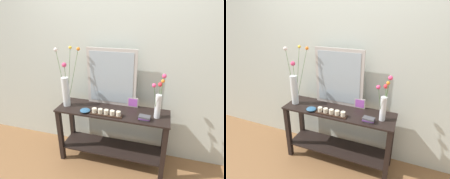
% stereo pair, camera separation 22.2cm
% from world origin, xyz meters
% --- Properties ---
extents(ground_plane, '(7.00, 6.00, 0.02)m').
position_xyz_m(ground_plane, '(0.00, 0.00, -0.01)').
color(ground_plane, brown).
extents(wall_back, '(6.40, 0.08, 2.70)m').
position_xyz_m(wall_back, '(0.00, 0.32, 1.35)').
color(wall_back, beige).
rests_on(wall_back, ground).
extents(console_table, '(1.40, 0.41, 0.77)m').
position_xyz_m(console_table, '(0.00, 0.00, 0.47)').
color(console_table, black).
rests_on(console_table, ground).
extents(mirror_leaning, '(0.64, 0.03, 0.73)m').
position_xyz_m(mirror_leaning, '(-0.06, 0.17, 1.13)').
color(mirror_leaning, '#B7B2AD').
rests_on(mirror_leaning, console_table).
extents(tall_vase_left, '(0.30, 0.20, 0.75)m').
position_xyz_m(tall_vase_left, '(-0.60, -0.02, 1.01)').
color(tall_vase_left, silver).
rests_on(tall_vase_left, console_table).
extents(vase_right, '(0.14, 0.20, 0.51)m').
position_xyz_m(vase_right, '(0.54, -0.01, 0.97)').
color(vase_right, silver).
rests_on(vase_right, console_table).
extents(candle_tray, '(0.39, 0.09, 0.07)m').
position_xyz_m(candle_tray, '(-0.04, -0.12, 0.80)').
color(candle_tray, black).
rests_on(candle_tray, console_table).
extents(picture_frame_small, '(0.14, 0.01, 0.13)m').
position_xyz_m(picture_frame_small, '(0.23, 0.16, 0.83)').
color(picture_frame_small, '#B7B2AD').
rests_on(picture_frame_small, console_table).
extents(decorative_bowl, '(0.12, 0.12, 0.04)m').
position_xyz_m(decorative_bowl, '(-0.30, -0.13, 0.79)').
color(decorative_bowl, '#2D5B84').
rests_on(decorative_bowl, console_table).
extents(book_stack, '(0.14, 0.09, 0.05)m').
position_xyz_m(book_stack, '(0.41, -0.11, 0.79)').
color(book_stack, '#424247').
rests_on(book_stack, console_table).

